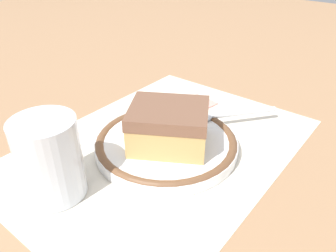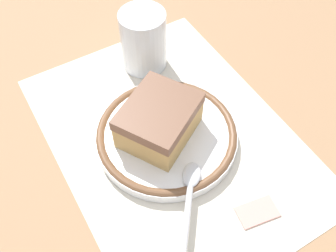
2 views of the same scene
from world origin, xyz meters
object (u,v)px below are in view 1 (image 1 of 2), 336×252
at_px(plate, 168,142).
at_px(spoon, 221,115).
at_px(cake_slice, 169,126).
at_px(sugar_packet, 202,100).
at_px(cup, 51,163).

bearing_deg(plate, spoon, -15.90).
distance_m(cake_slice, sugar_packet, 0.17).
xyz_separation_m(spoon, cup, (-0.25, 0.07, 0.02)).
distance_m(plate, sugar_packet, 0.15).
bearing_deg(sugar_packet, cup, 179.09).
xyz_separation_m(plate, cup, (-0.15, 0.05, 0.03)).
distance_m(spoon, cup, 0.26).
bearing_deg(spoon, sugar_packet, 53.30).
height_order(spoon, cup, cup).
height_order(plate, spoon, spoon).
height_order(plate, cake_slice, cake_slice).
bearing_deg(plate, sugar_packet, 15.53).
bearing_deg(cup, cake_slice, -20.86).
distance_m(spoon, sugar_packet, 0.09).
relative_size(cup, sugar_packet, 1.90).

